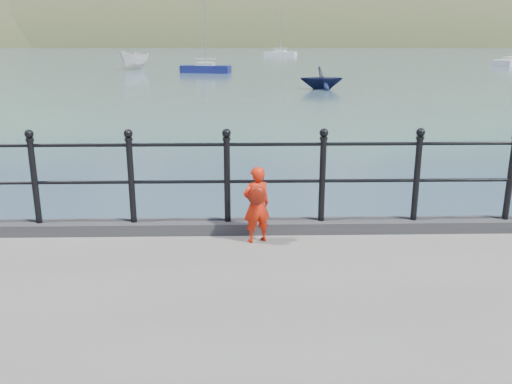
{
  "coord_description": "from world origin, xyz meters",
  "views": [
    {
      "loc": [
        -0.39,
        -6.73,
        3.44
      ],
      "look_at": [
        -0.24,
        -0.2,
        1.55
      ],
      "focal_mm": 38.0,
      "sensor_mm": 36.0,
      "label": 1
    }
  ],
  "objects_px": {
    "launch_navy": "(322,78)",
    "sailboat_port": "(206,69)",
    "launch_white": "(134,60)",
    "sailboat_deep": "(280,54)",
    "railing": "(275,170)",
    "child": "(257,204)"
  },
  "relations": [
    {
      "from": "launch_white",
      "to": "sailboat_port",
      "type": "relative_size",
      "value": 0.69
    },
    {
      "from": "launch_navy",
      "to": "sailboat_deep",
      "type": "xyz_separation_m",
      "value": [
        1.32,
        60.15,
        -0.39
      ]
    },
    {
      "from": "railing",
      "to": "sailboat_port",
      "type": "xyz_separation_m",
      "value": [
        -3.91,
        45.94,
        -1.48
      ]
    },
    {
      "from": "sailboat_deep",
      "to": "sailboat_port",
      "type": "relative_size",
      "value": 1.19
    },
    {
      "from": "sailboat_deep",
      "to": "sailboat_port",
      "type": "height_order",
      "value": "sailboat_deep"
    },
    {
      "from": "sailboat_deep",
      "to": "sailboat_port",
      "type": "distance_m",
      "value": 45.02
    },
    {
      "from": "sailboat_deep",
      "to": "child",
      "type": "bearing_deg",
      "value": -71.82
    },
    {
      "from": "sailboat_deep",
      "to": "railing",
      "type": "bearing_deg",
      "value": -71.69
    },
    {
      "from": "launch_navy",
      "to": "sailboat_deep",
      "type": "distance_m",
      "value": 60.17
    },
    {
      "from": "launch_white",
      "to": "sailboat_port",
      "type": "distance_m",
      "value": 9.71
    },
    {
      "from": "railing",
      "to": "launch_navy",
      "type": "relative_size",
      "value": 6.49
    },
    {
      "from": "sailboat_deep",
      "to": "launch_navy",
      "type": "bearing_deg",
      "value": -69.04
    },
    {
      "from": "launch_navy",
      "to": "sailboat_port",
      "type": "distance_m",
      "value": 18.46
    },
    {
      "from": "launch_navy",
      "to": "launch_white",
      "type": "bearing_deg",
      "value": 34.23
    },
    {
      "from": "railing",
      "to": "sailboat_port",
      "type": "distance_m",
      "value": 46.13
    },
    {
      "from": "sailboat_port",
      "to": "launch_navy",
      "type": "bearing_deg",
      "value": -48.63
    },
    {
      "from": "sailboat_port",
      "to": "sailboat_deep",
      "type": "bearing_deg",
      "value": 90.27
    },
    {
      "from": "child",
      "to": "launch_navy",
      "type": "xyz_separation_m",
      "value": [
        5.05,
        30.03,
        -0.75
      ]
    },
    {
      "from": "railing",
      "to": "launch_white",
      "type": "distance_m",
      "value": 53.02
    },
    {
      "from": "railing",
      "to": "launch_navy",
      "type": "height_order",
      "value": "railing"
    },
    {
      "from": "launch_white",
      "to": "sailboat_deep",
      "type": "distance_m",
      "value": 42.09
    },
    {
      "from": "sailboat_deep",
      "to": "launch_white",
      "type": "bearing_deg",
      "value": -92.84
    }
  ]
}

